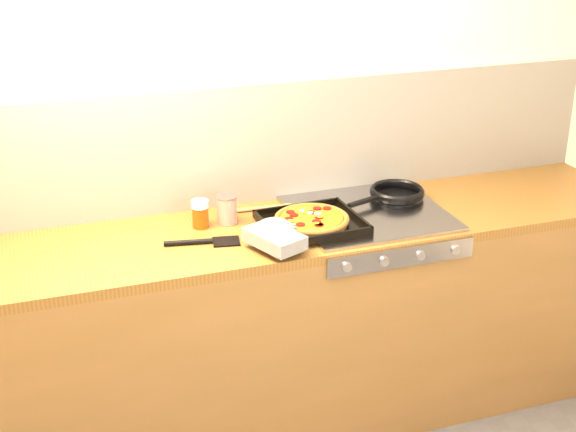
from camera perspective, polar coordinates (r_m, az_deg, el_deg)
name	(u,v)px	position (r m, az deg, el deg)	size (l,w,h in m)	color
room_shell	(240,146)	(3.27, -3.42, 5.00)	(3.20, 3.20, 3.20)	white
counter_run	(263,329)	(3.31, -1.76, -8.07)	(3.20, 0.62, 0.90)	brown
stovetop	(368,213)	(3.25, 5.73, 0.18)	(0.60, 0.56, 0.02)	#9E9EA3
pizza_on_tray	(301,225)	(3.04, 0.91, -0.61)	(0.49, 0.44, 0.06)	black
frying_pan	(396,194)	(3.39, 7.69, 1.59)	(0.40, 0.29, 0.04)	black
tomato_can	(227,210)	(3.15, -4.36, 0.46)	(0.11, 0.11, 0.11)	#A20D0D
juice_glass	(200,214)	(3.12, -6.26, 0.16)	(0.07, 0.07, 0.11)	#CC400C
wooden_spoon	(266,208)	(3.28, -1.58, 0.59)	(0.30, 0.05, 0.02)	#AE7C49
black_spatula	(204,242)	(3.00, -5.99, -1.85)	(0.29, 0.10, 0.02)	black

